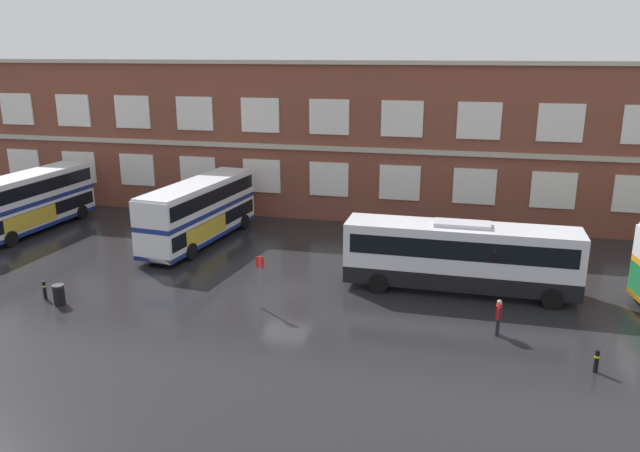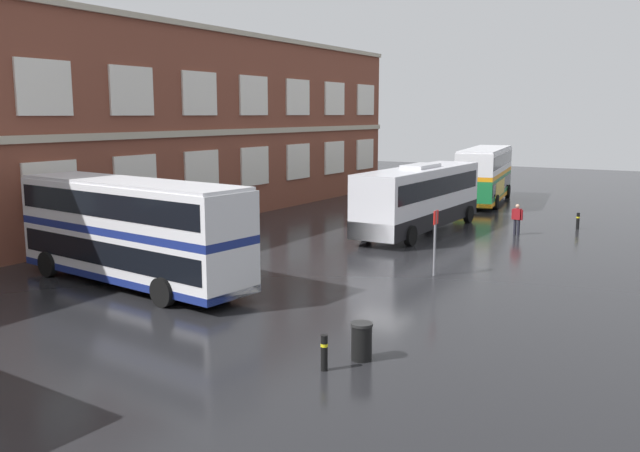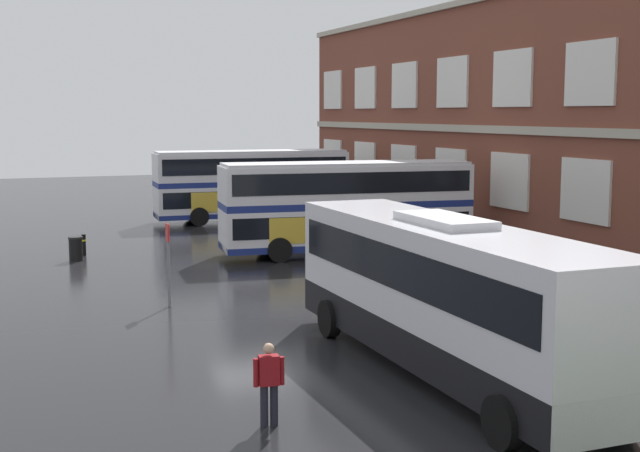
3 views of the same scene
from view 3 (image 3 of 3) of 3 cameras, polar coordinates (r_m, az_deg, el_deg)
name	(u,v)px [view 3 (image 3 of 3)]	position (r m, az deg, el deg)	size (l,w,h in m)	color
ground_plane	(308,298)	(28.92, -0.80, -4.83)	(120.00, 120.00, 0.00)	black
double_decker_near	(252,184)	(49.32, -4.58, 2.81)	(3.31, 11.12, 4.07)	silver
double_decker_middle	(346,206)	(37.60, 1.77, 1.36)	(3.78, 11.21, 4.07)	silver
touring_coach	(443,295)	(20.57, 8.21, -4.57)	(12.01, 2.92, 3.80)	silver
waiting_passenger	(269,381)	(17.23, -3.43, -10.27)	(0.28, 0.64, 1.70)	black
bus_stand_flag	(168,257)	(27.78, -10.08, -2.03)	(0.44, 0.10, 2.70)	slate
station_litter_bin	(76,249)	(37.49, -15.99, -1.46)	(0.60, 0.60, 1.03)	black
safety_bollard_west	(84,245)	(38.71, -15.48, -1.21)	(0.19, 0.19, 0.95)	black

